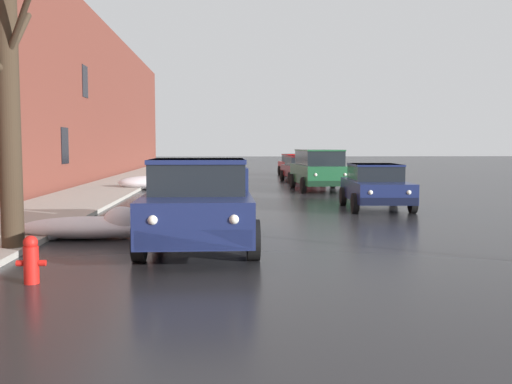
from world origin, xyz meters
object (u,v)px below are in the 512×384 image
at_px(sedan_darkblue_parked_kerbside_close, 375,185).
at_px(sedan_maroon_parked_far_down_block, 302,168).
at_px(bare_tree_second_along_sidewalk, 4,79).
at_px(pickup_truck_darkblue_approaching_near_lane, 199,202).
at_px(sedan_red_queued_behind_truck, 296,164).
at_px(fire_hydrant, 31,259).
at_px(suv_green_parked_kerbside_mid, 319,168).

bearing_deg(sedan_darkblue_parked_kerbside_close, sedan_maroon_parked_far_down_block, 92.23).
xyz_separation_m(bare_tree_second_along_sidewalk, sedan_maroon_parked_far_down_block, (8.27, 20.57, -2.47)).
distance_m(pickup_truck_darkblue_approaching_near_lane, sedan_maroon_parked_far_down_block, 20.58).
distance_m(sedan_maroon_parked_far_down_block, sedan_red_queued_behind_truck, 6.53).
distance_m(sedan_maroon_parked_far_down_block, fire_hydrant, 24.06).
bearing_deg(sedan_red_queued_behind_truck, pickup_truck_darkblue_approaching_near_lane, -101.24).
height_order(pickup_truck_darkblue_approaching_near_lane, sedan_darkblue_parked_kerbside_close, pickup_truck_darkblue_approaching_near_lane).
relative_size(bare_tree_second_along_sidewalk, pickup_truck_darkblue_approaching_near_lane, 1.16).
relative_size(suv_green_parked_kerbside_mid, sedan_red_queued_behind_truck, 1.12).
height_order(bare_tree_second_along_sidewalk, suv_green_parked_kerbside_mid, bare_tree_second_along_sidewalk).
bearing_deg(sedan_red_queued_behind_truck, bare_tree_second_along_sidewalk, -107.97).
bearing_deg(bare_tree_second_along_sidewalk, pickup_truck_darkblue_approaching_near_lane, 8.90).
bearing_deg(bare_tree_second_along_sidewalk, suv_green_parked_kerbside_mid, 60.42).
bearing_deg(sedan_maroon_parked_far_down_block, sedan_red_queued_behind_truck, 85.55).
height_order(sedan_maroon_parked_far_down_block, sedan_red_queued_behind_truck, same).
height_order(pickup_truck_darkblue_approaching_near_lane, sedan_red_queued_behind_truck, pickup_truck_darkblue_approaching_near_lane).
xyz_separation_m(bare_tree_second_along_sidewalk, sedan_red_queued_behind_truck, (8.78, 27.08, -2.47)).
bearing_deg(suv_green_parked_kerbside_mid, sedan_red_queued_behind_truck, 87.43).
xyz_separation_m(sedan_darkblue_parked_kerbside_close, suv_green_parked_kerbside_mid, (-0.58, 7.38, 0.24)).
bearing_deg(pickup_truck_darkblue_approaching_near_lane, sedan_darkblue_parked_kerbside_close, 51.07).
distance_m(bare_tree_second_along_sidewalk, sedan_red_queued_behind_truck, 28.57).
xyz_separation_m(sedan_maroon_parked_far_down_block, sedan_red_queued_behind_truck, (0.51, 6.51, -0.00)).
height_order(sedan_maroon_parked_far_down_block, fire_hydrant, sedan_maroon_parked_far_down_block).
relative_size(bare_tree_second_along_sidewalk, sedan_red_queued_behind_truck, 1.50).
bearing_deg(pickup_truck_darkblue_approaching_near_lane, sedan_maroon_parked_far_down_block, 76.61).
xyz_separation_m(sedan_darkblue_parked_kerbside_close, fire_hydrant, (-7.62, -9.52, -0.39)).
relative_size(suv_green_parked_kerbside_mid, sedan_maroon_parked_far_down_block, 1.10).
bearing_deg(sedan_maroon_parked_far_down_block, sedan_darkblue_parked_kerbside_close, -87.77).
bearing_deg(sedan_maroon_parked_far_down_block, bare_tree_second_along_sidewalk, -111.91).
xyz_separation_m(pickup_truck_darkblue_approaching_near_lane, fire_hydrant, (-2.33, -2.97, -0.53)).
height_order(sedan_darkblue_parked_kerbside_close, fire_hydrant, sedan_darkblue_parked_kerbside_close).
xyz_separation_m(bare_tree_second_along_sidewalk, suv_green_parked_kerbside_mid, (8.22, 14.48, -2.24)).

